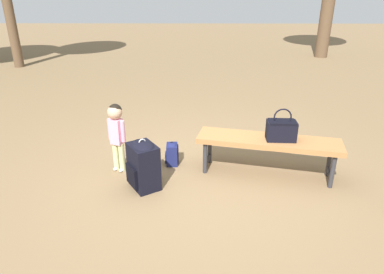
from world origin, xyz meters
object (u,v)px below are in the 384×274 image
park_bench (268,143)px  child_standing (116,128)px  backpack_large (143,164)px  backpack_small (172,153)px  handbag (281,129)px

park_bench → child_standing: bearing=-2.5°
park_bench → backpack_large: size_ratio=2.87×
backpack_small → backpack_large: bearing=63.5°
child_standing → handbag: bearing=176.7°
child_standing → backpack_large: size_ratio=1.44×
park_bench → handbag: (-0.12, 0.03, 0.18)m
handbag → backpack_small: bearing=-12.1°
child_standing → backpack_small: (-0.62, -0.16, -0.40)m
park_bench → backpack_small: park_bench is taller
handbag → park_bench: bearing=-14.7°
child_standing → backpack_small: 0.75m
child_standing → backpack_large: bearing=132.4°
handbag → backpack_large: (1.51, 0.27, -0.29)m
handbag → child_standing: size_ratio=0.45×
backpack_large → backpack_small: 0.62m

